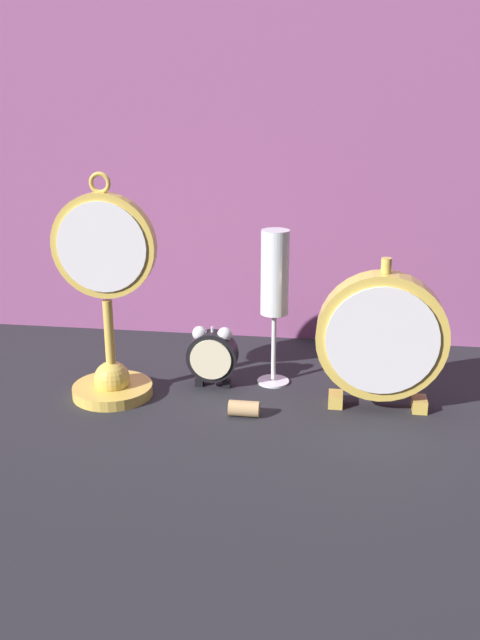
{
  "coord_description": "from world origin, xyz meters",
  "views": [
    {
      "loc": [
        0.14,
        -0.88,
        0.44
      ],
      "look_at": [
        0.0,
        0.08,
        0.11
      ],
      "focal_mm": 40.0,
      "sensor_mm": 36.0,
      "label": 1
    }
  ],
  "objects_px": {
    "pocket_watch_on_stand": "(108,311)",
    "champagne_flute": "(275,283)",
    "wine_cork": "(244,409)",
    "alarm_clock_twin_bell": "(212,354)",
    "mantel_clock_silver": "(381,337)"
  },
  "relations": [
    {
      "from": "mantel_clock_silver",
      "to": "wine_cork",
      "type": "xyz_separation_m",
      "value": [
        -0.18,
        -0.05,
        -0.09
      ]
    },
    {
      "from": "mantel_clock_silver",
      "to": "wine_cork",
      "type": "distance_m",
      "value": 0.21
    },
    {
      "from": "wine_cork",
      "to": "alarm_clock_twin_bell",
      "type": "bearing_deg",
      "value": 122.98
    },
    {
      "from": "pocket_watch_on_stand",
      "to": "champagne_flute",
      "type": "bearing_deg",
      "value": 19.41
    },
    {
      "from": "alarm_clock_twin_bell",
      "to": "mantel_clock_silver",
      "type": "height_order",
      "value": "mantel_clock_silver"
    },
    {
      "from": "pocket_watch_on_stand",
      "to": "champagne_flute",
      "type": "relative_size",
      "value": 1.37
    },
    {
      "from": "pocket_watch_on_stand",
      "to": "wine_cork",
      "type": "xyz_separation_m",
      "value": [
        0.2,
        -0.04,
        -0.12
      ]
    },
    {
      "from": "alarm_clock_twin_bell",
      "to": "mantel_clock_silver",
      "type": "xyz_separation_m",
      "value": [
        0.24,
        -0.04,
        0.05
      ]
    },
    {
      "from": "wine_cork",
      "to": "pocket_watch_on_stand",
      "type": "bearing_deg",
      "value": 168.54
    },
    {
      "from": "pocket_watch_on_stand",
      "to": "alarm_clock_twin_bell",
      "type": "distance_m",
      "value": 0.17
    },
    {
      "from": "champagne_flute",
      "to": "wine_cork",
      "type": "xyz_separation_m",
      "value": [
        -0.03,
        -0.12,
        -0.15
      ]
    },
    {
      "from": "alarm_clock_twin_bell",
      "to": "champagne_flute",
      "type": "relative_size",
      "value": 0.4
    },
    {
      "from": "alarm_clock_twin_bell",
      "to": "wine_cork",
      "type": "relative_size",
      "value": 2.26
    },
    {
      "from": "pocket_watch_on_stand",
      "to": "alarm_clock_twin_bell",
      "type": "bearing_deg",
      "value": 20.42
    },
    {
      "from": "mantel_clock_silver",
      "to": "pocket_watch_on_stand",
      "type": "bearing_deg",
      "value": -178.33
    }
  ]
}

